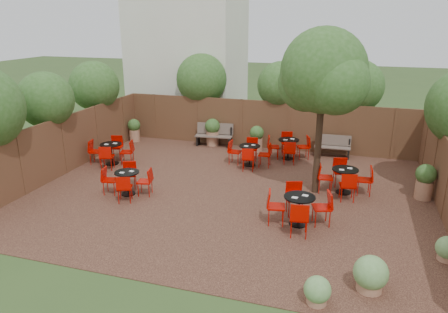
% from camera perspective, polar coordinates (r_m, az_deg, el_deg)
% --- Properties ---
extents(ground, '(80.00, 80.00, 0.00)m').
position_cam_1_polar(ground, '(13.10, 0.89, -4.96)').
color(ground, '#354F23').
rests_on(ground, ground).
extents(courtyard_paving, '(12.00, 10.00, 0.02)m').
position_cam_1_polar(courtyard_paving, '(13.10, 0.89, -4.92)').
color(courtyard_paving, '#311B14').
rests_on(courtyard_paving, ground).
extents(fence_back, '(12.00, 0.08, 2.00)m').
position_cam_1_polar(fence_back, '(17.41, 5.55, 4.33)').
color(fence_back, '#4C321C').
rests_on(fence_back, ground).
extents(fence_left, '(0.08, 10.00, 2.00)m').
position_cam_1_polar(fence_left, '(15.45, -20.98, 1.38)').
color(fence_left, '#4C321C').
rests_on(fence_left, ground).
extents(fence_right, '(0.08, 10.00, 2.00)m').
position_cam_1_polar(fence_right, '(12.57, 28.23, -3.37)').
color(fence_right, '#4C321C').
rests_on(fence_right, ground).
extents(neighbour_building, '(5.00, 4.00, 8.00)m').
position_cam_1_polar(neighbour_building, '(21.12, -4.88, 15.04)').
color(neighbour_building, silver).
rests_on(neighbour_building, ground).
extents(overhang_foliage, '(15.72, 10.59, 2.50)m').
position_cam_1_polar(overhang_foliage, '(14.97, -2.42, 8.60)').
color(overhang_foliage, '#2C551B').
rests_on(overhang_foliage, ground).
extents(courtyard_tree, '(2.66, 2.56, 4.97)m').
position_cam_1_polar(courtyard_tree, '(12.51, 13.30, 10.60)').
color(courtyard_tree, black).
rests_on(courtyard_tree, courtyard_paving).
extents(park_bench_left, '(1.59, 0.66, 0.96)m').
position_cam_1_polar(park_bench_left, '(17.70, -1.32, 3.02)').
color(park_bench_left, brown).
rests_on(park_bench_left, courtyard_paving).
extents(park_bench_right, '(1.38, 0.48, 0.84)m').
position_cam_1_polar(park_bench_right, '(16.86, 14.54, 1.43)').
color(park_bench_right, brown).
rests_on(park_bench_right, courtyard_paving).
extents(bistro_tables, '(9.96, 6.99, 0.92)m').
position_cam_1_polar(bistro_tables, '(13.86, 1.83, -1.55)').
color(bistro_tables, black).
rests_on(bistro_tables, courtyard_paving).
extents(planters, '(11.87, 4.05, 1.15)m').
position_cam_1_polar(planters, '(16.33, 3.21, 2.01)').
color(planters, '#9F6D4F').
rests_on(planters, courtyard_paving).
extents(low_shrubs, '(3.15, 2.90, 0.74)m').
position_cam_1_polar(low_shrubs, '(9.27, 20.40, -14.44)').
color(low_shrubs, '#9F6D4F').
rests_on(low_shrubs, courtyard_paving).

